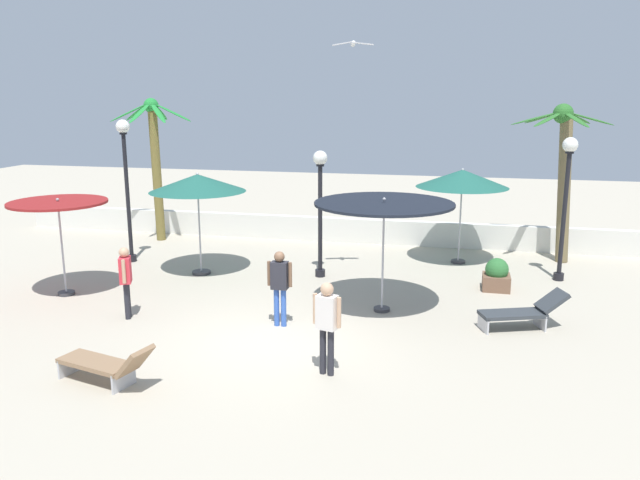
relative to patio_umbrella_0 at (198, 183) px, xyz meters
name	(u,v)px	position (x,y,z in m)	size (l,w,h in m)	color
ground_plane	(287,337)	(3.70, -4.11, -2.60)	(56.00, 56.00, 0.00)	#B2A893
boundary_wall	(358,231)	(3.70, 4.86, -2.18)	(25.20, 0.30, 0.83)	silver
patio_umbrella_0	(198,183)	(0.00, 0.00, 0.00)	(2.68, 2.68, 2.90)	#333338
patio_umbrella_1	(462,179)	(7.15, 2.86, -0.02)	(2.73, 2.73, 2.88)	#333338
patio_umbrella_2	(58,207)	(-2.60, -2.57, -0.32)	(2.38, 2.38, 2.50)	#333338
patio_umbrella_3	(384,206)	(5.44, -2.00, -0.08)	(3.20, 3.20, 2.72)	#333338
palm_tree_0	(564,165)	(10.06, 3.69, 0.37)	(2.96, 2.61, 4.75)	brown
palm_tree_1	(155,151)	(-3.17, 3.72, 0.50)	(2.70, 2.78, 4.89)	brown
lamp_post_0	(126,171)	(-2.63, 0.80, 0.18)	(0.40, 0.40, 4.29)	black
lamp_post_1	(320,196)	(3.37, 0.50, -0.31)	(0.39, 0.39, 3.53)	black
lamp_post_2	(566,189)	(9.88, 1.61, -0.06)	(0.40, 0.40, 3.91)	black
lounge_chair_0	(106,364)	(1.20, -6.92, -2.21)	(1.97, 1.00, 0.84)	#B7B7BC
lounge_chair_1	(523,312)	(8.58, -2.48, -2.20)	(1.95, 1.17, 0.84)	#B7B7BC
guest_0	(327,319)	(4.90, -5.66, -1.53)	(0.54, 0.33, 1.75)	#26262D
guest_2	(280,281)	(3.38, -3.48, -1.57)	(0.56, 0.24, 1.70)	#3359B2
guest_3	(126,276)	(-0.17, -3.77, -1.59)	(0.36, 0.52, 1.66)	#26262D
seagull_0	(353,44)	(4.33, -0.05, 3.63)	(1.03, 0.42, 0.14)	white
planter	(497,276)	(8.15, 0.32, -2.21)	(0.70, 0.70, 0.85)	brown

